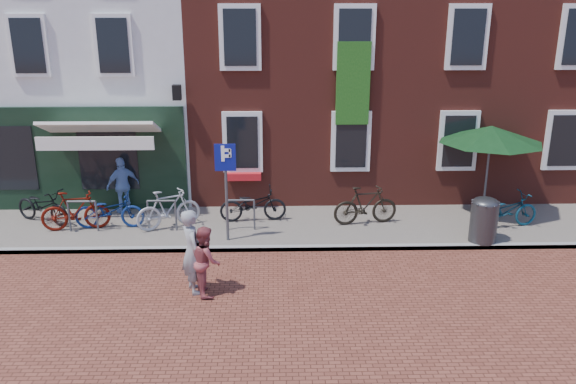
{
  "coord_description": "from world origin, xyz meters",
  "views": [
    {
      "loc": [
        1.36,
        -12.81,
        5.66
      ],
      "look_at": [
        1.71,
        0.98,
        1.18
      ],
      "focal_mm": 36.4,
      "sensor_mm": 36.0,
      "label": 1
    }
  ],
  "objects_px": {
    "litter_bin": "(484,217)",
    "bicycle_5": "(365,205)",
    "bicycle_1": "(75,211)",
    "bicycle_3": "(168,209)",
    "parking_sign": "(226,175)",
    "parasol": "(491,131)",
    "bicycle_4": "(253,204)",
    "woman": "(192,251)",
    "bicycle_6": "(506,210)",
    "bicycle_2": "(109,211)",
    "bicycle_0": "(43,206)",
    "cafe_person": "(123,185)",
    "boy": "(206,260)"
  },
  "relations": [
    {
      "from": "bicycle_4",
      "to": "bicycle_6",
      "type": "distance_m",
      "value": 6.58
    },
    {
      "from": "bicycle_1",
      "to": "litter_bin",
      "type": "bearing_deg",
      "value": -105.48
    },
    {
      "from": "bicycle_4",
      "to": "woman",
      "type": "bearing_deg",
      "value": 158.5
    },
    {
      "from": "bicycle_2",
      "to": "cafe_person",
      "type": "bearing_deg",
      "value": -7.19
    },
    {
      "from": "woman",
      "to": "bicycle_4",
      "type": "distance_m",
      "value": 3.96
    },
    {
      "from": "cafe_person",
      "to": "bicycle_6",
      "type": "height_order",
      "value": "cafe_person"
    },
    {
      "from": "boy",
      "to": "cafe_person",
      "type": "distance_m",
      "value": 5.41
    },
    {
      "from": "parasol",
      "to": "bicycle_3",
      "type": "height_order",
      "value": "parasol"
    },
    {
      "from": "litter_bin",
      "to": "bicycle_6",
      "type": "bearing_deg",
      "value": 44.99
    },
    {
      "from": "litter_bin",
      "to": "bicycle_1",
      "type": "height_order",
      "value": "litter_bin"
    },
    {
      "from": "parasol",
      "to": "bicycle_3",
      "type": "relative_size",
      "value": 1.63
    },
    {
      "from": "bicycle_1",
      "to": "bicycle_6",
      "type": "relative_size",
      "value": 0.97
    },
    {
      "from": "bicycle_2",
      "to": "bicycle_3",
      "type": "xyz_separation_m",
      "value": [
        1.53,
        -0.05,
        0.05
      ]
    },
    {
      "from": "parasol",
      "to": "bicycle_2",
      "type": "relative_size",
      "value": 1.58
    },
    {
      "from": "parasol",
      "to": "bicycle_0",
      "type": "xyz_separation_m",
      "value": [
        -11.9,
        -0.41,
        -1.86
      ]
    },
    {
      "from": "bicycle_6",
      "to": "bicycle_5",
      "type": "bearing_deg",
      "value": 72.38
    },
    {
      "from": "litter_bin",
      "to": "cafe_person",
      "type": "relative_size",
      "value": 0.76
    },
    {
      "from": "bicycle_2",
      "to": "bicycle_3",
      "type": "height_order",
      "value": "bicycle_3"
    },
    {
      "from": "litter_bin",
      "to": "bicycle_3",
      "type": "height_order",
      "value": "litter_bin"
    },
    {
      "from": "bicycle_4",
      "to": "bicycle_6",
      "type": "height_order",
      "value": "same"
    },
    {
      "from": "parking_sign",
      "to": "bicycle_1",
      "type": "relative_size",
      "value": 1.42
    },
    {
      "from": "cafe_person",
      "to": "bicycle_2",
      "type": "height_order",
      "value": "cafe_person"
    },
    {
      "from": "bicycle_5",
      "to": "bicycle_6",
      "type": "relative_size",
      "value": 0.97
    },
    {
      "from": "bicycle_1",
      "to": "bicycle_5",
      "type": "distance_m",
      "value": 7.47
    },
    {
      "from": "parasol",
      "to": "cafe_person",
      "type": "distance_m",
      "value": 10.07
    },
    {
      "from": "boy",
      "to": "bicycle_2",
      "type": "relative_size",
      "value": 0.82
    },
    {
      "from": "boy",
      "to": "bicycle_1",
      "type": "xyz_separation_m",
      "value": [
        -3.69,
        3.35,
        -0.11
      ]
    },
    {
      "from": "litter_bin",
      "to": "parking_sign",
      "type": "relative_size",
      "value": 0.49
    },
    {
      "from": "cafe_person",
      "to": "bicycle_5",
      "type": "bearing_deg",
      "value": 135.08
    },
    {
      "from": "woman",
      "to": "bicycle_5",
      "type": "bearing_deg",
      "value": -72.76
    },
    {
      "from": "parking_sign",
      "to": "bicycle_5",
      "type": "xyz_separation_m",
      "value": [
        3.54,
        1.03,
        -1.16
      ]
    },
    {
      "from": "parking_sign",
      "to": "woman",
      "type": "bearing_deg",
      "value": -101.87
    },
    {
      "from": "cafe_person",
      "to": "bicycle_2",
      "type": "bearing_deg",
      "value": 49.78
    },
    {
      "from": "parking_sign",
      "to": "bicycle_5",
      "type": "height_order",
      "value": "parking_sign"
    },
    {
      "from": "bicycle_6",
      "to": "bicycle_2",
      "type": "bearing_deg",
      "value": 76.53
    },
    {
      "from": "parking_sign",
      "to": "cafe_person",
      "type": "distance_m",
      "value": 3.77
    },
    {
      "from": "woman",
      "to": "bicycle_1",
      "type": "relative_size",
      "value": 1.04
    },
    {
      "from": "woman",
      "to": "bicycle_3",
      "type": "distance_m",
      "value": 3.5
    },
    {
      "from": "litter_bin",
      "to": "bicycle_1",
      "type": "xyz_separation_m",
      "value": [
        -10.16,
        1.01,
        -0.11
      ]
    },
    {
      "from": "litter_bin",
      "to": "bicycle_5",
      "type": "xyz_separation_m",
      "value": [
        -2.69,
        1.25,
        -0.11
      ]
    },
    {
      "from": "parking_sign",
      "to": "bicycle_0",
      "type": "xyz_separation_m",
      "value": [
        -4.97,
        1.33,
        -1.21
      ]
    },
    {
      "from": "parasol",
      "to": "bicycle_1",
      "type": "height_order",
      "value": "parasol"
    },
    {
      "from": "woman",
      "to": "bicycle_5",
      "type": "relative_size",
      "value": 1.04
    },
    {
      "from": "parasol",
      "to": "bicycle_3",
      "type": "bearing_deg",
      "value": -174.1
    },
    {
      "from": "bicycle_4",
      "to": "bicycle_5",
      "type": "distance_m",
      "value": 2.97
    },
    {
      "from": "litter_bin",
      "to": "bicycle_6",
      "type": "height_order",
      "value": "litter_bin"
    },
    {
      "from": "bicycle_5",
      "to": "bicycle_6",
      "type": "xyz_separation_m",
      "value": [
        3.6,
        -0.34,
        -0.05
      ]
    },
    {
      "from": "bicycle_1",
      "to": "bicycle_2",
      "type": "xyz_separation_m",
      "value": [
        0.82,
        0.13,
        -0.05
      ]
    },
    {
      "from": "cafe_person",
      "to": "parking_sign",
      "type": "bearing_deg",
      "value": 109.6
    },
    {
      "from": "litter_bin",
      "to": "parasol",
      "type": "height_order",
      "value": "parasol"
    }
  ]
}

